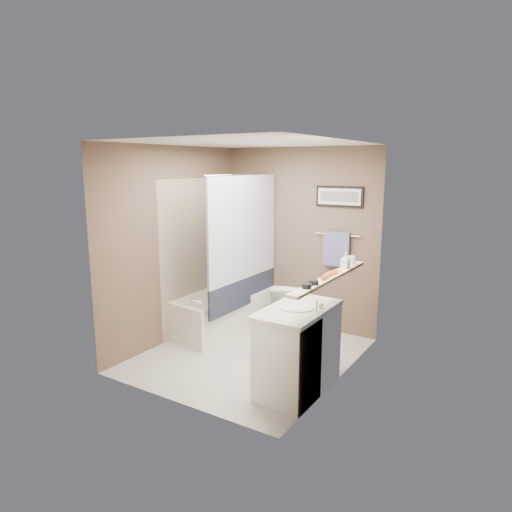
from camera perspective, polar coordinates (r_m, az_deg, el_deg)
The scene contains 34 objects.
ground at distance 5.41m, azimuth -0.86°, elevation -12.29°, with size 2.50×2.50×0.00m, color beige.
ceiling at distance 4.96m, azimuth -0.95°, elevation 13.76°, with size 2.20×2.50×0.04m, color white.
wall_back at distance 6.11m, azimuth 5.39°, elevation 2.15°, with size 2.20×0.04×2.40m, color brown.
wall_front at distance 4.10m, azimuth -10.30°, elevation -2.54°, with size 2.20×0.04×2.40m, color brown.
wall_left at distance 5.70m, azimuth -10.05°, elevation 1.38°, with size 0.04×2.50×2.40m, color brown.
wall_right at distance 4.57m, azimuth 10.54°, elevation -1.12°, with size 0.04×2.50×2.40m, color brown.
tile_surround at distance 6.12m, azimuth -6.94°, elevation 0.24°, with size 0.02×1.55×2.00m, color #BAA68D.
curtain_rod at distance 5.60m, azimuth -1.59°, elevation 10.11°, with size 0.02×0.02×1.55m, color silver.
curtain_upper at distance 5.65m, azimuth -1.56°, elevation 3.51°, with size 0.03×1.45×1.28m, color white.
curtain_lower at distance 5.82m, azimuth -1.51°, elevation -4.52°, with size 0.03×1.45×0.36m, color #242C44.
mirror at distance 4.36m, azimuth 10.13°, elevation 3.90°, with size 0.02×1.60×1.00m, color silver.
shelf at distance 4.47m, azimuth 9.24°, elevation -2.66°, with size 0.12×1.60×0.03m, color silver.
towel_bar at distance 5.85m, azimuth 10.16°, elevation 2.62°, with size 0.02×0.02×0.60m, color silver.
towel at distance 5.87m, azimuth 10.03°, elevation 0.86°, with size 0.34×0.05×0.44m, color #8492C0.
art_frame at distance 5.82m, azimuth 10.39°, elevation 7.32°, with size 0.62×0.03×0.26m, color black.
art_mat at distance 5.80m, azimuth 10.34°, elevation 7.31°, with size 0.56×0.00×0.20m, color white.
art_image at distance 5.80m, azimuth 10.33°, elevation 7.31°, with size 0.50×0.00×0.13m, color #595959.
door at distance 3.81m, azimuth -4.14°, elevation -6.59°, with size 0.80×0.02×2.00m, color silver.
door_handle at distance 4.04m, azimuth -7.50°, elevation -5.59°, with size 0.02×0.02×0.10m, color silver.
bathtub at distance 6.14m, azimuth -4.01°, elevation -6.90°, with size 0.70×1.50×0.50m, color white.
tub_rim at distance 6.07m, azimuth -4.04°, elevation -4.66°, with size 0.56×1.36×0.02m, color silver.
toilet at distance 6.01m, azimuth 4.33°, elevation -6.44°, with size 0.38×0.66×0.67m, color white.
vanity at distance 4.51m, azimuth 5.26°, elevation -11.81°, with size 0.50×0.90×0.80m, color white.
countertop at distance 4.37m, azimuth 5.24°, elevation -6.71°, with size 0.54×0.96×0.04m, color beige.
sink_basin at distance 4.37m, azimuth 5.13°, elevation -6.34°, with size 0.34×0.34×0.01m, color silver.
faucet_spout at distance 4.27m, azimuth 7.55°, elevation -6.21°, with size 0.02×0.02×0.10m, color silver.
faucet_knob at distance 4.36m, azimuth 8.09°, elevation -6.11°, with size 0.05×0.05×0.05m, color silver.
candle_bowl_near at distance 4.00m, azimuth 6.33°, elevation -3.74°, with size 0.09×0.09×0.04m, color black.
candle_bowl_far at distance 4.13m, azimuth 7.20°, elevation -3.28°, with size 0.09×0.09×0.04m, color black.
hair_brush_front at distance 4.37m, azimuth 8.74°, elevation -2.47°, with size 0.04×0.04×0.22m, color #CD5D1C.
hair_brush_back at distance 4.50m, azimuth 9.46°, elevation -2.10°, with size 0.04×0.04×0.22m, color orange.
pink_comb at distance 4.64m, azimuth 10.16°, elevation -1.95°, with size 0.03×0.16×0.01m, color pink.
glass_jar at distance 4.97m, azimuth 11.82°, elevation -0.57°, with size 0.08×0.08×0.10m, color white.
soap_bottle at distance 4.81m, azimuth 11.12°, elevation -0.54°, with size 0.07×0.08×0.17m, color #999999.
Camera 1 is at (2.70, -4.16, 2.17)m, focal length 32.00 mm.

